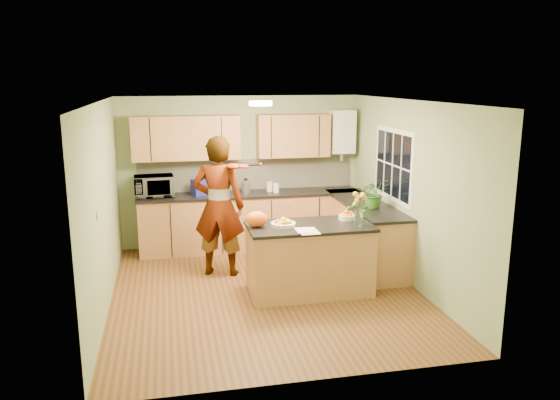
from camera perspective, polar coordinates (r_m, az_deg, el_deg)
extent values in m
plane|color=#583819|center=(7.37, -1.49, -9.52)|extent=(4.50, 4.50, 0.00)
cube|color=silver|center=(6.84, -1.62, 10.28)|extent=(4.00, 4.50, 0.02)
cube|color=#8FAB7A|center=(9.18, -4.07, 3.00)|extent=(4.00, 0.02, 2.50)
cube|color=#8FAB7A|center=(4.88, 3.20, -5.65)|extent=(4.00, 0.02, 2.50)
cube|color=#8FAB7A|center=(6.94, -18.03, -0.74)|extent=(0.02, 4.50, 2.50)
cube|color=#8FAB7A|center=(7.61, 13.44, 0.67)|extent=(0.02, 4.50, 2.50)
cube|color=#B57B48|center=(9.07, -3.11, -2.27)|extent=(3.60, 0.60, 0.90)
cube|color=black|center=(8.96, -3.13, 0.62)|extent=(3.64, 0.62, 0.04)
cube|color=#B57B48|center=(8.44, 8.88, -3.55)|extent=(0.60, 2.20, 0.90)
cube|color=black|center=(8.32, 8.92, -0.45)|extent=(0.62, 2.24, 0.04)
cube|color=beige|center=(9.19, -3.43, 2.70)|extent=(3.60, 0.02, 0.52)
cube|color=#B57B48|center=(8.86, -9.79, 6.41)|extent=(1.70, 0.34, 0.70)
cube|color=#B57B48|center=(9.09, 1.37, 6.75)|extent=(1.20, 0.34, 0.70)
cube|color=white|center=(9.32, 6.49, 7.13)|extent=(0.40, 0.30, 0.72)
cylinder|color=silver|center=(9.37, 6.43, 4.69)|extent=(0.06, 0.06, 0.20)
cube|color=white|center=(8.09, 11.72, 3.62)|extent=(0.01, 1.30, 1.05)
cube|color=black|center=(8.09, 11.69, 3.62)|extent=(0.01, 1.18, 0.92)
cube|color=white|center=(6.35, -18.47, -1.52)|extent=(0.02, 0.09, 0.09)
cylinder|color=#FFEABF|center=(7.13, -2.05, 10.05)|extent=(0.30, 0.30, 0.06)
cylinder|color=white|center=(7.13, -2.05, 10.29)|extent=(0.10, 0.10, 0.02)
cube|color=#B57B48|center=(7.21, 3.09, -6.30)|extent=(1.57, 0.79, 0.89)
cube|color=black|center=(7.08, 3.13, -2.75)|extent=(1.61, 0.83, 0.04)
cylinder|color=#F6E7C5|center=(6.98, 0.36, -2.57)|extent=(0.32, 0.32, 0.05)
cylinder|color=#F6E7C5|center=(7.36, 6.98, -1.82)|extent=(0.22, 0.22, 0.06)
cylinder|color=silver|center=(7.05, 8.24, -1.84)|extent=(0.11, 0.11, 0.22)
ellipsoid|color=#FF5F15|center=(6.95, -2.45, -1.99)|extent=(0.29, 0.25, 0.20)
cube|color=white|center=(6.76, 2.97, -3.25)|extent=(0.24, 0.33, 0.01)
imported|color=#E3AC8B|center=(7.77, -6.41, -0.66)|extent=(0.85, 0.69, 2.01)
imported|color=white|center=(8.87, -13.03, 1.43)|extent=(0.63, 0.45, 0.34)
cube|color=navy|center=(8.89, -8.13, 1.37)|extent=(0.37, 0.32, 0.25)
cylinder|color=silver|center=(8.96, -3.59, 1.42)|extent=(0.15, 0.15, 0.21)
sphere|color=black|center=(8.93, -3.60, 2.31)|extent=(0.08, 0.08, 0.08)
cylinder|color=#F6E7C5|center=(9.05, -1.08, 1.41)|extent=(0.13, 0.13, 0.16)
cylinder|color=white|center=(8.96, -0.41, 1.27)|extent=(0.11, 0.11, 0.15)
imported|color=#2E6822|center=(7.98, 9.85, 0.73)|extent=(0.42, 0.37, 0.44)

